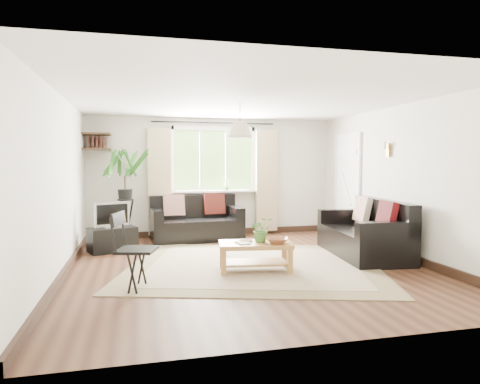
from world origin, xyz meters
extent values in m
plane|color=black|center=(0.00, 0.00, 0.00)|extent=(5.50, 5.50, 0.00)
plane|color=white|center=(0.00, 0.00, 2.40)|extent=(5.50, 5.50, 0.00)
cube|color=beige|center=(0.00, 2.75, 1.20)|extent=(5.00, 0.02, 2.40)
cube|color=beige|center=(0.00, -2.75, 1.20)|extent=(5.00, 0.02, 2.40)
cube|color=beige|center=(-2.50, 0.00, 1.20)|extent=(0.02, 5.50, 2.40)
cube|color=beige|center=(2.50, 0.00, 1.20)|extent=(0.02, 5.50, 2.40)
cube|color=beige|center=(0.10, -0.03, 0.01)|extent=(4.26, 3.91, 0.02)
cube|color=silver|center=(2.47, 1.70, 1.00)|extent=(0.06, 0.96, 2.06)
imported|color=#3D6F2C|center=(0.13, -0.30, 0.57)|extent=(0.31, 0.27, 0.34)
imported|color=brown|center=(0.31, -0.47, 0.44)|extent=(0.39, 0.39, 0.08)
imported|color=white|center=(-0.22, -0.39, 0.41)|extent=(0.20, 0.25, 0.02)
imported|color=brown|center=(-0.14, -0.20, 0.42)|extent=(0.23, 0.26, 0.02)
cube|color=black|center=(-1.95, 1.51, 0.20)|extent=(0.86, 0.67, 0.41)
imported|color=#2D6023|center=(0.25, 2.63, 1.06)|extent=(0.14, 0.10, 0.27)
camera|label=1|loc=(-1.52, -5.93, 1.51)|focal=32.00mm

